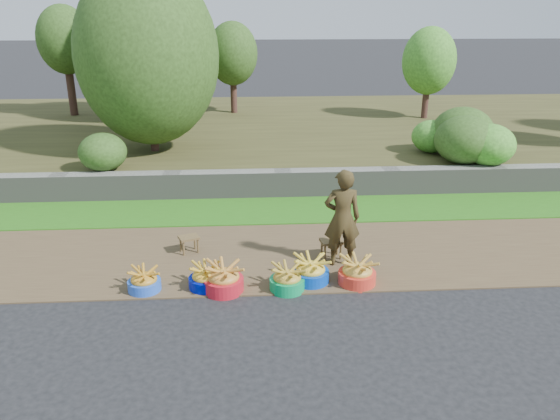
{
  "coord_description": "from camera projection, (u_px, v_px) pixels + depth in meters",
  "views": [
    {
      "loc": [
        -0.72,
        -6.48,
        3.67
      ],
      "look_at": [
        -0.23,
        1.3,
        0.75
      ],
      "focal_mm": 35.0,
      "sensor_mm": 36.0,
      "label": 1
    }
  ],
  "objects": [
    {
      "name": "basin_d",
      "position": [
        287.0,
        279.0,
        7.47
      ],
      "size": [
        0.48,
        0.48,
        0.36
      ],
      "color": "#089450",
      "rests_on": "ground"
    },
    {
      "name": "vendor_woman",
      "position": [
        342.0,
        218.0,
        7.98
      ],
      "size": [
        0.54,
        0.36,
        1.48
      ],
      "primitive_type": "imported",
      "rotation": [
        0.0,
        0.0,
        3.13
      ],
      "color": "black",
      "rests_on": "dirt_shoulder"
    },
    {
      "name": "stool_left",
      "position": [
        189.0,
        240.0,
        8.56
      ],
      "size": [
        0.37,
        0.33,
        0.27
      ],
      "rotation": [
        0.0,
        0.0,
        0.39
      ],
      "color": "brown",
      "rests_on": "dirt_shoulder"
    },
    {
      "name": "basin_b",
      "position": [
        206.0,
        278.0,
        7.51
      ],
      "size": [
        0.48,
        0.48,
        0.35
      ],
      "color": "#000EA9",
      "rests_on": "ground"
    },
    {
      "name": "basin_a",
      "position": [
        144.0,
        281.0,
        7.44
      ],
      "size": [
        0.45,
        0.45,
        0.34
      ],
      "color": "blue",
      "rests_on": "ground"
    },
    {
      "name": "vegetation",
      "position": [
        266.0,
        60.0,
        12.97
      ],
      "size": [
        32.92,
        8.36,
        4.22
      ],
      "color": "#3C241D",
      "rests_on": "earth_bank"
    },
    {
      "name": "ground_plane",
      "position": [
        303.0,
        295.0,
        7.39
      ],
      "size": [
        120.0,
        120.0,
        0.0
      ],
      "primitive_type": "plane",
      "color": "black",
      "rests_on": "ground"
    },
    {
      "name": "retaining_wall",
      "position": [
        283.0,
        184.0,
        11.12
      ],
      "size": [
        80.0,
        0.35,
        0.55
      ],
      "primitive_type": "cube",
      "color": "slate",
      "rests_on": "ground"
    },
    {
      "name": "basin_e",
      "position": [
        310.0,
        271.0,
        7.67
      ],
      "size": [
        0.52,
        0.52,
        0.39
      ],
      "color": "#063DBE",
      "rests_on": "ground"
    },
    {
      "name": "stool_right",
      "position": [
        331.0,
        244.0,
        8.37
      ],
      "size": [
        0.36,
        0.3,
        0.29
      ],
      "rotation": [
        0.0,
        0.0,
        0.14
      ],
      "color": "brown",
      "rests_on": "dirt_shoulder"
    },
    {
      "name": "grass_verge",
      "position": [
        286.0,
        210.0,
        10.42
      ],
      "size": [
        80.0,
        1.5,
        0.04
      ],
      "primitive_type": "cube",
      "color": "#2A6F17",
      "rests_on": "ground"
    },
    {
      "name": "dirt_shoulder",
      "position": [
        295.0,
        255.0,
        8.55
      ],
      "size": [
        80.0,
        2.5,
        0.02
      ],
      "primitive_type": "cube",
      "color": "brown",
      "rests_on": "ground"
    },
    {
      "name": "basin_c",
      "position": [
        223.0,
        279.0,
        7.43
      ],
      "size": [
        0.55,
        0.55,
        0.41
      ],
      "color": "red",
      "rests_on": "ground"
    },
    {
      "name": "earth_bank",
      "position": [
        271.0,
        133.0,
        15.71
      ],
      "size": [
        80.0,
        10.0,
        0.5
      ],
      "primitive_type": "cube",
      "color": "#413F1E",
      "rests_on": "ground"
    },
    {
      "name": "basin_f",
      "position": [
        357.0,
        273.0,
        7.62
      ],
      "size": [
        0.53,
        0.53,
        0.39
      ],
      "color": "red",
      "rests_on": "ground"
    }
  ]
}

